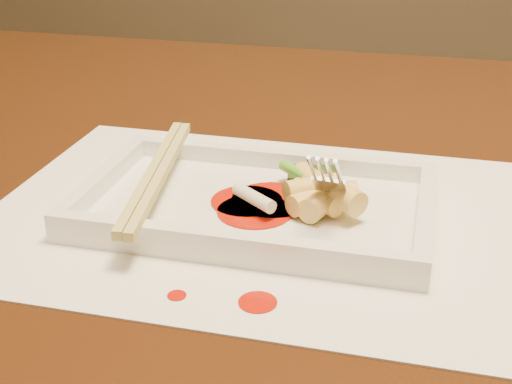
% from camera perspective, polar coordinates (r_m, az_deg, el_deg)
% --- Properties ---
extents(table, '(1.40, 0.90, 0.75)m').
position_cam_1_polar(table, '(0.64, 6.70, -7.99)').
color(table, black).
rests_on(table, ground).
extents(placemat, '(0.40, 0.30, 0.00)m').
position_cam_1_polar(placemat, '(0.54, -0.00, -1.80)').
color(placemat, white).
rests_on(placemat, table).
extents(sauce_splatter_a, '(0.02, 0.02, 0.00)m').
position_cam_1_polar(sauce_splatter_a, '(0.44, 0.14, -8.81)').
color(sauce_splatter_a, '#BD1605').
rests_on(sauce_splatter_a, placemat).
extents(sauce_splatter_b, '(0.01, 0.01, 0.00)m').
position_cam_1_polar(sauce_splatter_b, '(0.44, -6.35, -8.23)').
color(sauce_splatter_b, '#BD1605').
rests_on(sauce_splatter_b, placemat).
extents(plate_base, '(0.26, 0.16, 0.01)m').
position_cam_1_polar(plate_base, '(0.54, 0.00, -1.35)').
color(plate_base, white).
rests_on(plate_base, placemat).
extents(plate_rim_far, '(0.26, 0.01, 0.01)m').
position_cam_1_polar(plate_rim_far, '(0.60, 1.73, 2.68)').
color(plate_rim_far, white).
rests_on(plate_rim_far, plate_base).
extents(plate_rim_near, '(0.26, 0.01, 0.01)m').
position_cam_1_polar(plate_rim_near, '(0.47, -2.22, -4.09)').
color(plate_rim_near, white).
rests_on(plate_rim_near, plate_base).
extents(plate_rim_left, '(0.01, 0.14, 0.01)m').
position_cam_1_polar(plate_rim_left, '(0.57, -12.14, 1.03)').
color(plate_rim_left, white).
rests_on(plate_rim_left, plate_base).
extents(plate_rim_right, '(0.01, 0.14, 0.01)m').
position_cam_1_polar(plate_rim_right, '(0.52, 13.41, -1.73)').
color(plate_rim_right, white).
rests_on(plate_rim_right, plate_base).
extents(veg_piece, '(0.04, 0.03, 0.01)m').
position_cam_1_polar(veg_piece, '(0.56, 4.47, 1.09)').
color(veg_piece, black).
rests_on(veg_piece, plate_base).
extents(scallion_white, '(0.04, 0.03, 0.01)m').
position_cam_1_polar(scallion_white, '(0.52, -0.16, -0.47)').
color(scallion_white, '#EAEACC').
rests_on(scallion_white, plate_base).
extents(scallion_green, '(0.07, 0.06, 0.01)m').
position_cam_1_polar(scallion_green, '(0.54, 4.85, 0.70)').
color(scallion_green, '#45A019').
rests_on(scallion_green, plate_base).
extents(chopstick_a, '(0.04, 0.20, 0.01)m').
position_cam_1_polar(chopstick_a, '(0.55, -8.30, 1.59)').
color(chopstick_a, tan).
rests_on(chopstick_a, plate_rim_near).
extents(chopstick_b, '(0.04, 0.20, 0.01)m').
position_cam_1_polar(chopstick_b, '(0.55, -7.52, 1.52)').
color(chopstick_b, tan).
rests_on(chopstick_b, plate_rim_near).
extents(fork, '(0.09, 0.10, 0.14)m').
position_cam_1_polar(fork, '(0.51, 8.17, 6.51)').
color(fork, silver).
rests_on(fork, plate_base).
extents(sauce_blob_0, '(0.05, 0.05, 0.00)m').
position_cam_1_polar(sauce_blob_0, '(0.54, -0.73, -0.75)').
color(sauce_blob_0, '#BD1605').
rests_on(sauce_blob_0, plate_base).
extents(sauce_blob_1, '(0.06, 0.06, 0.00)m').
position_cam_1_polar(sauce_blob_1, '(0.54, 1.33, -0.64)').
color(sauce_blob_1, '#BD1605').
rests_on(sauce_blob_1, plate_base).
extents(sauce_blob_2, '(0.06, 0.06, 0.00)m').
position_cam_1_polar(sauce_blob_2, '(0.52, -0.09, -1.56)').
color(sauce_blob_2, '#BD1605').
rests_on(sauce_blob_2, plate_base).
extents(rice_cake_0, '(0.05, 0.03, 0.02)m').
position_cam_1_polar(rice_cake_0, '(0.53, 5.87, -0.27)').
color(rice_cake_0, '#FFE377').
rests_on(rice_cake_0, plate_base).
extents(rice_cake_1, '(0.04, 0.05, 0.02)m').
position_cam_1_polar(rice_cake_1, '(0.52, 4.80, -0.47)').
color(rice_cake_1, '#FFE377').
rests_on(rice_cake_1, plate_base).
extents(rice_cake_2, '(0.04, 0.04, 0.02)m').
position_cam_1_polar(rice_cake_2, '(0.52, 4.50, 0.35)').
color(rice_cake_2, '#FFE377').
rests_on(rice_cake_2, plate_base).
extents(rice_cake_3, '(0.04, 0.04, 0.02)m').
position_cam_1_polar(rice_cake_3, '(0.52, 4.83, -0.42)').
color(rice_cake_3, '#FFE377').
rests_on(rice_cake_3, plate_base).
extents(rice_cake_4, '(0.04, 0.04, 0.02)m').
position_cam_1_polar(rice_cake_4, '(0.55, 4.63, 0.82)').
color(rice_cake_4, '#FFE377').
rests_on(rice_cake_4, plate_base).
extents(rice_cake_5, '(0.04, 0.04, 0.02)m').
position_cam_1_polar(rice_cake_5, '(0.51, 6.70, -0.26)').
color(rice_cake_5, '#FFE377').
rests_on(rice_cake_5, plate_base).
extents(rice_cake_6, '(0.03, 0.05, 0.02)m').
position_cam_1_polar(rice_cake_6, '(0.52, 5.41, -0.72)').
color(rice_cake_6, '#FFE377').
rests_on(rice_cake_6, plate_base).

